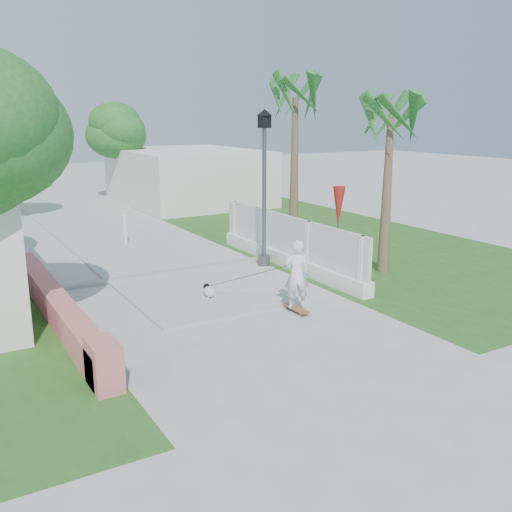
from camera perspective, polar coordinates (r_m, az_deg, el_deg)
ground at (r=10.82m, az=2.74°, el=-9.40°), size 90.00×90.00×0.00m
path_strip at (r=29.14m, az=-19.30°, el=4.79°), size 3.20×36.00×0.06m
curb at (r=15.89m, az=-9.14°, el=-1.69°), size 6.50×0.25×0.10m
grass_right at (r=20.96m, az=6.87°, el=2.08°), size 8.00×20.00×0.01m
pink_wall at (r=12.69m, az=-19.08°, el=-5.10°), size 0.45×8.20×0.80m
lattice_fence at (r=16.42m, az=3.20°, el=0.77°), size 0.35×7.00×1.50m
building_right at (r=28.85m, az=-6.86°, el=7.94°), size 6.00×8.00×2.60m
street_lamp at (r=16.24m, az=0.83°, el=7.38°), size 0.44×0.44×4.44m
bollard at (r=19.51m, az=-12.96°, el=2.67°), size 0.14×0.14×1.09m
patio_umbrella at (r=16.61m, az=8.26°, el=4.81°), size 0.36×0.36×2.30m
tree_path_right at (r=29.59m, az=-13.61°, el=12.06°), size 3.00×3.00×4.79m
palm_far at (r=17.90m, az=3.95°, el=14.57°), size 1.80×1.80×5.30m
palm_near at (r=15.82m, az=13.29°, el=12.40°), size 1.80×1.80×4.70m
skateboarder at (r=12.98m, az=-0.34°, el=-2.07°), size 1.62×2.38×1.64m
dog at (r=13.66m, az=-4.75°, el=-3.51°), size 0.27×0.53×0.36m
parked_car at (r=37.07m, az=-22.99°, el=7.30°), size 4.07×1.79×1.36m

